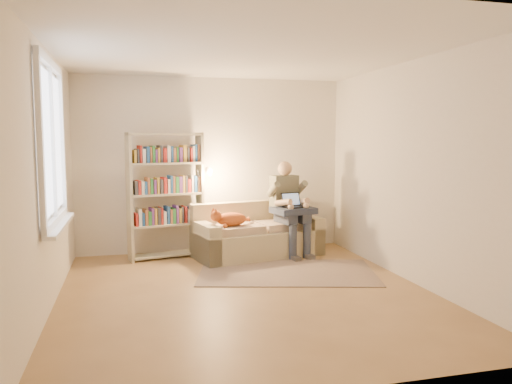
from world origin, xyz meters
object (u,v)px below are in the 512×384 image
object	(u,v)px
cat	(232,219)
bookshelf	(166,189)
sofa	(257,236)
person	(288,203)
laptop	(292,204)

from	to	relation	value
cat	bookshelf	world-z (taller)	bookshelf
sofa	person	bearing A→B (deg)	-17.67
cat	person	bearing A→B (deg)	-1.78
person	cat	distance (m)	0.91
bookshelf	sofa	bearing A→B (deg)	-20.20
person	bookshelf	xyz separation A→B (m)	(-1.74, 0.23, 0.23)
person	bookshelf	size ratio (longest dim) A/B	0.77
sofa	cat	size ratio (longest dim) A/B	3.10
sofa	bookshelf	world-z (taller)	bookshelf
sofa	bookshelf	xyz separation A→B (m)	(-1.27, 0.18, 0.71)
sofa	laptop	bearing A→B (deg)	-31.80
sofa	laptop	world-z (taller)	laptop
laptop	bookshelf	bearing A→B (deg)	156.51
laptop	bookshelf	xyz separation A→B (m)	(-1.76, 0.36, 0.22)
cat	bookshelf	bearing A→B (deg)	143.90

